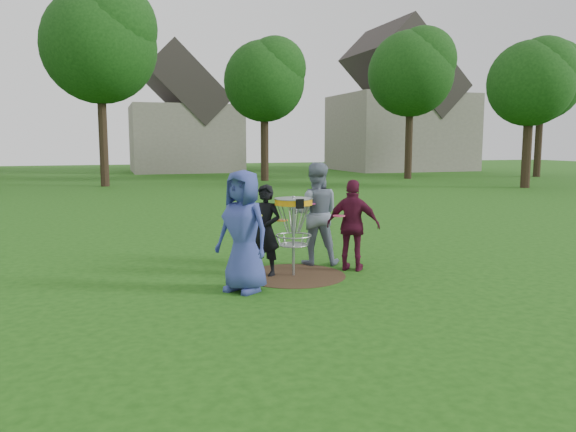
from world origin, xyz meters
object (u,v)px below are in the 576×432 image
object	(u,v)px
player_black	(265,230)
player_maroon	(353,225)
player_blue	(243,231)
player_grey	(315,214)
disc_golf_basket	(293,217)

from	to	relation	value
player_black	player_maroon	xyz separation A→B (m)	(1.58, -0.14, 0.03)
player_blue	player_grey	distance (m)	2.29
player_grey	disc_golf_basket	world-z (taller)	player_grey
player_maroon	player_grey	bearing A→B (deg)	-21.13
player_grey	disc_golf_basket	xyz separation A→B (m)	(-0.69, -0.77, 0.06)
disc_golf_basket	player_blue	bearing A→B (deg)	-146.03
player_blue	player_black	distance (m)	1.10
player_maroon	player_black	bearing A→B (deg)	31.74
disc_golf_basket	player_grey	bearing A→B (deg)	47.98
player_blue	player_black	xyz separation A→B (m)	(0.61, 0.91, -0.15)
disc_golf_basket	player_black	bearing A→B (deg)	156.00
player_black	disc_golf_basket	xyz separation A→B (m)	(0.44, -0.20, 0.23)
player_blue	player_maroon	distance (m)	2.32
player_black	player_grey	size ratio (longest dim) A/B	0.82
player_grey	disc_golf_basket	size ratio (longest dim) A/B	1.39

